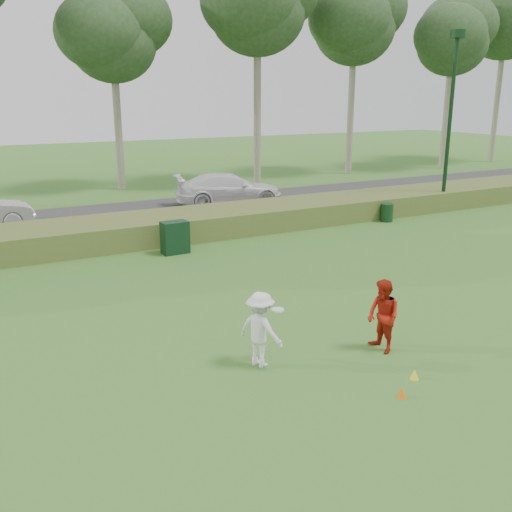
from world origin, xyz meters
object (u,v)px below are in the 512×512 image
lamp_post (453,90)px  utility_cabinet (175,237)px  trash_bin (387,213)px  car_right (229,189)px  cone_orange (402,392)px  player_white (261,329)px  cone_yellow (414,374)px  player_red (383,316)px

lamp_post → utility_cabinet: bearing=-174.8°
trash_bin → car_right: size_ratio=0.15×
cone_orange → player_white: bearing=124.9°
utility_cabinet → car_right: bearing=49.9°
car_right → cone_yellow: bearing=179.2°
player_red → car_right: (4.37, 16.83, 0.03)m
player_red → cone_orange: size_ratio=7.85×
cone_yellow → lamp_post: bearing=42.7°
cone_yellow → car_right: car_right is taller
lamp_post → trash_bin: lamp_post is taller
player_red → cone_yellow: 1.52m
player_red → car_right: player_red is taller
utility_cabinet → cone_orange: bearing=-91.5°
lamp_post → utility_cabinet: lamp_post is taller
cone_orange → player_red: bearing=60.6°
cone_orange → cone_yellow: 0.83m
cone_orange → trash_bin: bearing=50.4°
player_white → cone_orange: bearing=-169.7°
lamp_post → trash_bin: 6.68m
lamp_post → player_red: lamp_post is taller
lamp_post → cone_yellow: lamp_post is taller
cone_yellow → trash_bin: (9.15, 11.49, 0.29)m
cone_yellow → utility_cabinet: (-0.89, 10.97, 0.47)m
cone_yellow → car_right: size_ratio=0.04×
lamp_post → player_red: (-13.01, -10.94, -4.79)m
utility_cabinet → car_right: 9.07m
player_red → car_right: bearing=167.1°
player_white → utility_cabinet: player_white is taller
trash_bin → utility_cabinet: bearing=-177.0°
player_red → utility_cabinet: bearing=-171.4°
cone_orange → cone_yellow: (0.71, 0.43, -0.00)m
player_red → lamp_post: bearing=131.8°
player_white → player_red: size_ratio=0.99×
player_red → car_right: 17.38m
trash_bin → car_right: car_right is taller
lamp_post → car_right: lamp_post is taller
player_red → cone_yellow: bearing=-10.0°
trash_bin → lamp_post: bearing=10.6°
player_white → trash_bin: player_white is taller
lamp_post → utility_cabinet: size_ratio=7.17×
player_red → utility_cabinet: (-1.17, 9.65, -0.24)m
lamp_post → utility_cabinet: (-14.17, -1.30, -5.02)m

